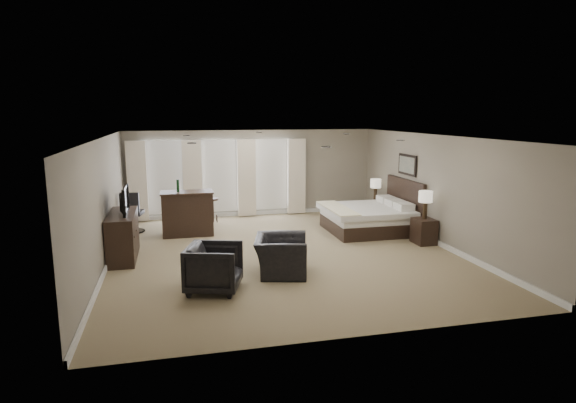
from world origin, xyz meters
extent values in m
cube|color=#867555|center=(0.00, 0.00, 0.00)|extent=(7.60, 8.60, 0.04)
cube|color=silver|center=(0.00, 0.00, 2.60)|extent=(7.60, 8.60, 0.04)
cube|color=gray|center=(0.00, 4.25, 1.30)|extent=(7.50, 0.04, 2.60)
cube|color=gray|center=(0.00, -4.25, 1.30)|extent=(7.50, 0.04, 2.60)
cube|color=gray|center=(-3.75, 0.00, 1.30)|extent=(0.04, 8.50, 2.60)
cube|color=gray|center=(3.75, 0.00, 1.30)|extent=(0.04, 8.50, 2.60)
cube|color=silver|center=(-2.60, 4.19, 1.25)|extent=(1.15, 0.04, 2.05)
cube|color=silver|center=(-1.00, 4.19, 1.25)|extent=(1.15, 0.04, 2.05)
cube|color=silver|center=(0.60, 4.19, 1.25)|extent=(1.15, 0.04, 2.05)
cube|color=beige|center=(-3.35, 4.07, 1.18)|extent=(0.55, 0.12, 2.30)
cube|color=beige|center=(-1.80, 4.07, 1.18)|extent=(0.55, 0.12, 2.30)
cube|color=beige|center=(-0.20, 4.07, 1.18)|extent=(0.55, 0.12, 2.30)
cube|color=beige|center=(1.35, 4.07, 1.18)|extent=(0.55, 0.12, 2.30)
cube|color=silver|center=(2.58, 1.46, 0.68)|extent=(2.15, 2.05, 1.37)
cube|color=black|center=(3.47, 0.01, 0.30)|extent=(0.46, 0.56, 0.61)
cube|color=black|center=(3.47, 2.91, 0.26)|extent=(0.40, 0.48, 0.53)
cube|color=beige|center=(3.47, 0.01, 0.94)|extent=(0.33, 0.33, 0.68)
cube|color=beige|center=(3.47, 2.91, 0.86)|extent=(0.32, 0.32, 0.66)
cube|color=slate|center=(3.70, 1.46, 1.75)|extent=(0.04, 0.96, 0.56)
cube|color=black|center=(-3.45, 0.46, 0.49)|extent=(0.55, 1.70, 0.99)
imported|color=black|center=(-3.45, 0.46, 1.05)|extent=(0.58, 1.00, 0.13)
imported|color=black|center=(-0.36, -1.33, 0.49)|extent=(0.99, 1.28, 0.99)
imported|color=black|center=(-1.71, -1.98, 0.46)|extent=(1.07, 1.11, 0.93)
cube|color=black|center=(-2.03, 2.16, 0.57)|extent=(1.32, 0.69, 1.15)
cube|color=black|center=(-2.12, 3.54, 0.36)|extent=(0.45, 0.45, 0.72)
cube|color=black|center=(-1.27, 3.55, 0.35)|extent=(0.42, 0.42, 0.69)
cube|color=black|center=(-3.42, 2.80, 0.55)|extent=(0.65, 0.65, 1.11)
camera|label=1|loc=(-2.34, -10.16, 3.10)|focal=30.00mm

